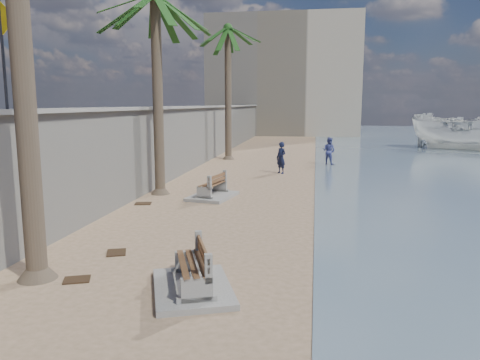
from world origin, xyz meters
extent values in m
plane|color=#A07F62|center=(0.00, 0.00, 0.00)|extent=(140.00, 140.00, 0.00)
cube|color=gray|center=(-5.20, 20.00, 1.75)|extent=(0.45, 70.00, 3.50)
cube|color=gray|center=(-5.20, 20.00, 3.55)|extent=(0.80, 70.00, 0.12)
cube|color=#B7AA93|center=(-2.00, 52.00, 7.00)|extent=(18.00, 12.00, 14.00)
cube|color=gray|center=(-0.40, 0.37, 0.06)|extent=(2.19, 2.60, 0.12)
cube|color=gray|center=(-2.06, 9.72, 0.06)|extent=(1.90, 2.46, 0.12)
cylinder|color=brown|center=(-3.88, 0.49, 4.51)|extent=(0.44, 0.44, 9.02)
cylinder|color=brown|center=(-4.39, 10.16, 3.96)|extent=(0.42, 0.42, 7.91)
cylinder|color=brown|center=(-3.85, 22.86, 4.31)|extent=(0.44, 0.44, 8.62)
cylinder|color=#2D2D33|center=(-5.00, 1.50, 4.81)|extent=(0.07, 0.07, 2.40)
cube|color=yellow|center=(-5.00, 1.50, 5.60)|extent=(0.78, 0.03, 0.78)
cylinder|color=#2D2D33|center=(-5.10, 12.00, 6.11)|extent=(0.12, 0.12, 5.00)
imported|color=#131935|center=(0.17, 16.81, 0.98)|extent=(0.84, 0.83, 1.96)
imported|color=#464C92|center=(2.83, 21.08, 0.94)|extent=(1.13, 1.06, 1.87)
imported|color=silver|center=(14.28, 32.28, 1.67)|extent=(4.96, 4.92, 4.15)
cube|color=#382616|center=(-3.00, 0.54, 0.01)|extent=(0.67, 0.61, 0.03)
cube|color=#382616|center=(-4.39, 8.15, 0.01)|extent=(0.69, 0.60, 0.03)
cube|color=#382616|center=(-2.93, 2.42, 0.01)|extent=(0.64, 0.70, 0.03)
camera|label=1|loc=(1.96, -8.31, 3.73)|focal=35.00mm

